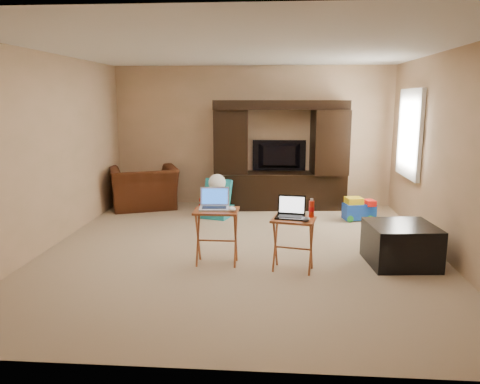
# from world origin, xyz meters

# --- Properties ---
(floor) EXTENTS (5.50, 5.50, 0.00)m
(floor) POSITION_xyz_m (0.00, 0.00, 0.00)
(floor) COLOR tan
(floor) RESTS_ON ground
(ceiling) EXTENTS (5.50, 5.50, 0.00)m
(ceiling) POSITION_xyz_m (0.00, 0.00, 2.50)
(ceiling) COLOR silver
(ceiling) RESTS_ON ground
(wall_back) EXTENTS (5.00, 0.00, 5.00)m
(wall_back) POSITION_xyz_m (0.00, 2.75, 1.25)
(wall_back) COLOR tan
(wall_back) RESTS_ON ground
(wall_front) EXTENTS (5.00, 0.00, 5.00)m
(wall_front) POSITION_xyz_m (0.00, -2.75, 1.25)
(wall_front) COLOR tan
(wall_front) RESTS_ON ground
(wall_left) EXTENTS (0.00, 5.50, 5.50)m
(wall_left) POSITION_xyz_m (-2.50, 0.00, 1.25)
(wall_left) COLOR tan
(wall_left) RESTS_ON ground
(wall_right) EXTENTS (0.00, 5.50, 5.50)m
(wall_right) POSITION_xyz_m (2.50, 0.00, 1.25)
(wall_right) COLOR tan
(wall_right) RESTS_ON ground
(window_pane) EXTENTS (0.00, 1.20, 1.20)m
(window_pane) POSITION_xyz_m (2.48, 1.55, 1.40)
(window_pane) COLOR white
(window_pane) RESTS_ON ground
(window_frame) EXTENTS (0.06, 1.14, 1.34)m
(window_frame) POSITION_xyz_m (2.46, 1.55, 1.40)
(window_frame) COLOR white
(window_frame) RESTS_ON ground
(entertainment_center) EXTENTS (2.36, 0.81, 1.89)m
(entertainment_center) POSITION_xyz_m (0.49, 2.43, 0.95)
(entertainment_center) COLOR black
(entertainment_center) RESTS_ON floor
(television) EXTENTS (0.97, 0.16, 0.55)m
(television) POSITION_xyz_m (0.49, 2.63, 0.91)
(television) COLOR black
(television) RESTS_ON entertainment_center
(recliner) EXTENTS (1.42, 1.34, 0.74)m
(recliner) POSITION_xyz_m (-1.90, 2.22, 0.37)
(recliner) COLOR #45200E
(recliner) RESTS_ON floor
(child_rocker) EXTENTS (0.60, 0.64, 0.62)m
(child_rocker) POSITION_xyz_m (-0.54, 1.68, 0.31)
(child_rocker) COLOR teal
(child_rocker) RESTS_ON floor
(plush_toy) EXTENTS (0.34, 0.28, 0.38)m
(plush_toy) POSITION_xyz_m (-0.73, 1.69, 0.19)
(plush_toy) COLOR red
(plush_toy) RESTS_ON floor
(push_toy) EXTENTS (0.57, 0.46, 0.38)m
(push_toy) POSITION_xyz_m (1.78, 1.65, 0.19)
(push_toy) COLOR blue
(push_toy) RESTS_ON floor
(ottoman) EXTENTS (0.82, 0.82, 0.48)m
(ottoman) POSITION_xyz_m (1.91, -0.39, 0.24)
(ottoman) COLOR black
(ottoman) RESTS_ON floor
(tray_table_left) EXTENTS (0.51, 0.41, 0.66)m
(tray_table_left) POSITION_xyz_m (-0.25, -0.55, 0.33)
(tray_table_left) COLOR brown
(tray_table_left) RESTS_ON floor
(tray_table_right) EXTENTS (0.54, 0.46, 0.61)m
(tray_table_right) POSITION_xyz_m (0.64, -0.70, 0.30)
(tray_table_right) COLOR #994925
(tray_table_right) RESTS_ON floor
(laptop_left) EXTENTS (0.37, 0.31, 0.24)m
(laptop_left) POSITION_xyz_m (-0.28, -0.52, 0.78)
(laptop_left) COLOR #B0B0B5
(laptop_left) RESTS_ON tray_table_left
(laptop_right) EXTENTS (0.36, 0.31, 0.24)m
(laptop_right) POSITION_xyz_m (0.60, -0.68, 0.73)
(laptop_right) COLOR black
(laptop_right) RESTS_ON tray_table_right
(mouse_left) EXTENTS (0.11, 0.15, 0.05)m
(mouse_left) POSITION_xyz_m (-0.06, -0.62, 0.68)
(mouse_left) COLOR white
(mouse_left) RESTS_ON tray_table_left
(mouse_right) EXTENTS (0.10, 0.14, 0.05)m
(mouse_right) POSITION_xyz_m (0.77, -0.82, 0.63)
(mouse_right) COLOR #39393E
(mouse_right) RESTS_ON tray_table_right
(water_bottle) EXTENTS (0.06, 0.06, 0.19)m
(water_bottle) POSITION_xyz_m (0.84, -0.62, 0.70)
(water_bottle) COLOR red
(water_bottle) RESTS_ON tray_table_right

